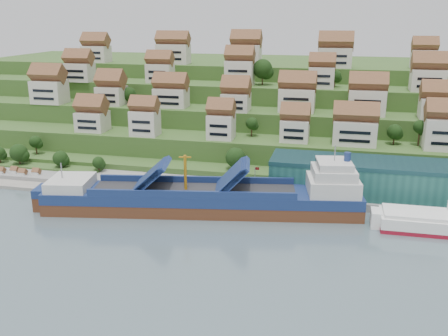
# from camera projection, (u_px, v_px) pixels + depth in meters

# --- Properties ---
(ground) EXTENTS (300.00, 300.00, 0.00)m
(ground) POSITION_uv_depth(u_px,v_px,m) (185.00, 208.00, 139.81)
(ground) COLOR slate
(ground) RESTS_ON ground
(quay) EXTENTS (180.00, 14.00, 2.20)m
(quay) POSITION_uv_depth(u_px,v_px,m) (264.00, 192.00, 149.04)
(quay) COLOR gray
(quay) RESTS_ON ground
(pebble_beach) EXTENTS (45.00, 20.00, 1.00)m
(pebble_beach) POSITION_uv_depth(u_px,v_px,m) (27.00, 178.00, 163.56)
(pebble_beach) COLOR gray
(pebble_beach) RESTS_ON ground
(hillside) EXTENTS (260.00, 128.00, 31.00)m
(hillside) POSITION_uv_depth(u_px,v_px,m) (252.00, 107.00, 232.98)
(hillside) COLOR #2D4C1E
(hillside) RESTS_ON ground
(hillside_village) EXTENTS (157.67, 63.67, 28.74)m
(hillside_village) POSITION_uv_depth(u_px,v_px,m) (245.00, 89.00, 188.91)
(hillside_village) COLOR beige
(hillside_village) RESTS_ON ground
(hillside_trees) EXTENTS (143.24, 62.20, 31.90)m
(hillside_trees) POSITION_uv_depth(u_px,v_px,m) (203.00, 111.00, 180.53)
(hillside_trees) COLOR #1A3712
(hillside_trees) RESTS_ON ground
(warehouse) EXTENTS (60.00, 15.00, 10.00)m
(warehouse) POSITION_uv_depth(u_px,v_px,m) (377.00, 178.00, 142.07)
(warehouse) COLOR #235F57
(warehouse) RESTS_ON quay
(flagpole) EXTENTS (1.28, 0.16, 8.00)m
(flagpole) POSITION_uv_depth(u_px,v_px,m) (255.00, 178.00, 143.10)
(flagpole) COLOR gray
(flagpole) RESTS_ON quay
(beach_huts) EXTENTS (14.40, 3.70, 2.20)m
(beach_huts) POSITION_uv_depth(u_px,v_px,m) (19.00, 174.00, 162.37)
(beach_huts) COLOR white
(beach_huts) RESTS_ON pebble_beach
(cargo_ship) EXTENTS (86.73, 28.12, 19.11)m
(cargo_ship) POSITION_uv_depth(u_px,v_px,m) (211.00, 199.00, 136.17)
(cargo_ship) COLOR #592F1B
(cargo_ship) RESTS_ON ground
(second_ship) EXTENTS (26.71, 10.20, 7.71)m
(second_ship) POSITION_uv_depth(u_px,v_px,m) (438.00, 222.00, 124.03)
(second_ship) COLOR maroon
(second_ship) RESTS_ON ground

